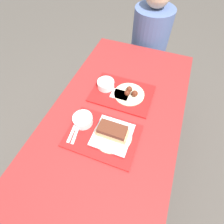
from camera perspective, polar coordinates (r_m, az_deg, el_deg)
ground_plane at (r=1.78m, az=0.53°, el=-15.54°), size 12.00×12.00×0.00m
picnic_table at (r=1.17m, az=0.78°, el=-4.08°), size 0.80×1.53×0.78m
picnic_bench_far at (r=2.04m, az=10.50°, el=13.88°), size 0.76×0.28×0.45m
tray_near at (r=1.00m, az=-3.12°, el=-7.73°), size 0.40×0.29×0.01m
tray_far at (r=1.19m, az=3.30°, el=6.05°), size 0.40×0.29×0.01m
bowl_coleslaw_near at (r=1.03m, az=-9.51°, el=-2.45°), size 0.12×0.12×0.05m
brisket_sandwich_plate at (r=0.97m, az=0.13°, el=-6.91°), size 0.22×0.22×0.08m
plastic_fork_near at (r=1.04m, az=-12.50°, el=-5.62°), size 0.04×0.17×0.00m
plastic_knife_near at (r=1.03m, az=-11.43°, el=-6.02°), size 0.04×0.17×0.00m
condiment_packet at (r=1.03m, az=-2.03°, el=-4.43°), size 0.04×0.03×0.01m
bowl_coleslaw_far at (r=1.20m, az=-2.05°, el=9.15°), size 0.12×0.12×0.05m
wings_plate_far at (r=1.17m, az=5.79°, el=6.10°), size 0.20×0.20×0.05m
napkin_far at (r=1.17m, az=2.60°, el=5.66°), size 0.12×0.08×0.01m
person_seated_across at (r=1.82m, az=12.59°, el=23.30°), size 0.34×0.34×0.75m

